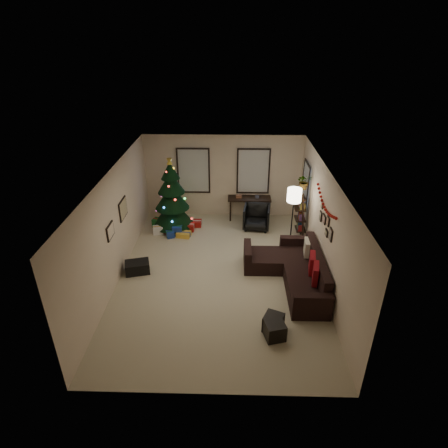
{
  "coord_description": "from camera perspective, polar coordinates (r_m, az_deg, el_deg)",
  "views": [
    {
      "loc": [
        0.33,
        -7.8,
        5.55
      ],
      "look_at": [
        0.1,
        0.6,
        1.15
      ],
      "focal_mm": 29.91,
      "sensor_mm": 36.0,
      "label": 1
    }
  ],
  "objects": [
    {
      "name": "ottoman_near",
      "position": [
        8.02,
        7.55,
        -14.73
      ],
      "size": [
        0.5,
        0.5,
        0.36
      ],
      "primitive_type": "cube",
      "rotation": [
        0.0,
        0.0,
        -0.43
      ],
      "color": "black",
      "rests_on": "floor"
    },
    {
      "name": "potted_plant",
      "position": [
        10.65,
        12.21,
        6.7
      ],
      "size": [
        0.58,
        0.52,
        0.58
      ],
      "primitive_type": "imported",
      "rotation": [
        0.0,
        0.0,
        0.15
      ],
      "color": "#4C4C4C",
      "rests_on": "bookshelf"
    },
    {
      "name": "wall_back",
      "position": [
        12.06,
        -0.1,
        7.26
      ],
      "size": [
        5.0,
        0.0,
        5.0
      ],
      "primitive_type": "plane",
      "rotation": [
        1.57,
        0.0,
        0.0
      ],
      "color": "beige",
      "rests_on": "floor"
    },
    {
      "name": "ceiling",
      "position": [
        8.31,
        -0.81,
        7.58
      ],
      "size": [
        7.0,
        7.0,
        0.0
      ],
      "primitive_type": "plane",
      "rotation": [
        3.14,
        0.0,
        0.0
      ],
      "color": "white",
      "rests_on": "floor"
    },
    {
      "name": "art_map",
      "position": [
        9.84,
        -15.19,
        2.24
      ],
      "size": [
        0.04,
        0.6,
        0.5
      ],
      "color": "black",
      "rests_on": "wall_left"
    },
    {
      "name": "sofa",
      "position": [
        9.41,
        10.66,
        -6.98
      ],
      "size": [
        1.83,
        2.66,
        0.86
      ],
      "color": "black",
      "rests_on": "floor"
    },
    {
      "name": "storage_bin",
      "position": [
        9.84,
        -13.09,
        -6.44
      ],
      "size": [
        0.69,
        0.55,
        0.3
      ],
      "primitive_type": "cube",
      "rotation": [
        0.0,
        0.0,
        0.26
      ],
      "color": "black",
      "rests_on": "floor"
    },
    {
      "name": "wall_right",
      "position": [
        9.12,
        15.15,
        -0.83
      ],
      "size": [
        0.0,
        7.0,
        7.0
      ],
      "primitive_type": "plane",
      "rotation": [
        1.57,
        0.0,
        -1.57
      ],
      "color": "beige",
      "rests_on": "floor"
    },
    {
      "name": "garland",
      "position": [
        8.89,
        15.25,
        3.02
      ],
      "size": [
        0.08,
        1.9,
        0.3
      ],
      "primitive_type": null,
      "color": "#A5140C",
      "rests_on": "wall_right"
    },
    {
      "name": "window_back_left",
      "position": [
        12.02,
        -4.68,
        8.12
      ],
      "size": [
        1.05,
        0.06,
        1.5
      ],
      "color": "#728CB2",
      "rests_on": "wall_back"
    },
    {
      "name": "ottoman_far",
      "position": [
        7.85,
        7.74,
        -15.79
      ],
      "size": [
        0.47,
        0.47,
        0.36
      ],
      "primitive_type": "cube",
      "rotation": [
        0.0,
        0.0,
        0.26
      ],
      "color": "black",
      "rests_on": "floor"
    },
    {
      "name": "window_back_right",
      "position": [
        11.97,
        4.49,
        8.04
      ],
      "size": [
        1.05,
        0.06,
        1.5
      ],
      "color": "#728CB2",
      "rests_on": "wall_back"
    },
    {
      "name": "presents",
      "position": [
        11.54,
        -7.31,
        -0.7
      ],
      "size": [
        1.5,
        1.01,
        0.3
      ],
      "rotation": [
        0.0,
        0.0,
        0.34
      ],
      "color": "maroon",
      "rests_on": "floor"
    },
    {
      "name": "christmas_tree",
      "position": [
        11.43,
        -7.95,
        3.74
      ],
      "size": [
        1.26,
        1.26,
        2.34
      ],
      "rotation": [
        0.0,
        0.0,
        -0.34
      ],
      "color": "black",
      "rests_on": "floor"
    },
    {
      "name": "wall_front",
      "position": [
        6.02,
        -2.1,
        -16.64
      ],
      "size": [
        5.0,
        0.0,
        5.0
      ],
      "primitive_type": "plane",
      "rotation": [
        -1.57,
        0.0,
        0.0
      ],
      "color": "beige",
      "rests_on": "floor"
    },
    {
      "name": "stocking_right",
      "position": [
        12.06,
        0.81,
        7.91
      ],
      "size": [
        0.2,
        0.05,
        0.36
      ],
      "color": "#990F0C",
      "rests_on": "wall_back"
    },
    {
      "name": "pillow_red_b",
      "position": [
        9.1,
        13.3,
        -5.83
      ],
      "size": [
        0.2,
        0.47,
        0.46
      ],
      "primitive_type": "cube",
      "rotation": [
        0.0,
        0.0,
        -0.17
      ],
      "color": "maroon",
      "rests_on": "sofa"
    },
    {
      "name": "stocking_left",
      "position": [
        12.11,
        -0.76,
        8.02
      ],
      "size": [
        0.2,
        0.05,
        0.36
      ],
      "color": "#990F0C",
      "rests_on": "wall_back"
    },
    {
      "name": "desk",
      "position": [
        12.07,
        3.89,
        3.64
      ],
      "size": [
        1.37,
        0.49,
        0.74
      ],
      "color": "black",
      "rests_on": "floor"
    },
    {
      "name": "wall_left",
      "position": [
        9.3,
        -16.34,
        -0.42
      ],
      "size": [
        0.0,
        7.0,
        7.0
      ],
      "primitive_type": "plane",
      "rotation": [
        1.57,
        0.0,
        1.57
      ],
      "color": "beige",
      "rests_on": "floor"
    },
    {
      "name": "pillow_red_a",
      "position": [
        8.76,
        13.8,
        -7.38
      ],
      "size": [
        0.21,
        0.46,
        0.45
      ],
      "primitive_type": "cube",
      "rotation": [
        0.0,
        0.0,
        -0.2
      ],
      "color": "maroon",
      "rests_on": "sofa"
    },
    {
      "name": "art_abstract",
      "position": [
        8.92,
        -16.99,
        -1.06
      ],
      "size": [
        0.04,
        0.45,
        0.35
      ],
      "color": "black",
      "rests_on": "wall_left"
    },
    {
      "name": "floor",
      "position": [
        9.57,
        -0.7,
        -7.78
      ],
      "size": [
        7.0,
        7.0,
        0.0
      ],
      "primitive_type": "plane",
      "color": "#BCAF8E",
      "rests_on": "ground"
    },
    {
      "name": "floor_lamp",
      "position": [
        10.15,
        10.64,
        3.74
      ],
      "size": [
        0.38,
        0.38,
        1.82
      ],
      "rotation": [
        0.0,
        0.0,
        -0.14
      ],
      "color": "black",
      "rests_on": "floor"
    },
    {
      "name": "desk_chair",
      "position": [
        11.61,
        5.0,
        1.06
      ],
      "size": [
        0.8,
        0.76,
        0.75
      ],
      "primitive_type": "imported",
      "rotation": [
        0.0,
        0.0,
        -0.12
      ],
      "color": "black",
      "rests_on": "floor"
    },
    {
      "name": "gallery",
      "position": [
        8.95,
        15.3,
        0.2
      ],
      "size": [
        0.03,
        1.25,
        0.54
      ],
      "color": "black",
      "rests_on": "wall_right"
    },
    {
      "name": "bookshelf",
      "position": [
        11.06,
        11.67,
        1.29
      ],
      "size": [
        0.3,
        0.46,
        1.53
      ],
      "color": "black",
      "rests_on": "floor"
    },
    {
      "name": "pillow_cream",
      "position": [
        9.71,
        12.53,
        -3.52
      ],
      "size": [
        0.16,
        0.42,
        0.41
      ],
      "primitive_type": "cube",
      "rotation": [
        0.0,
        0.0,
        -0.11
      ],
      "color": "beige",
      "rests_on": "sofa"
    },
    {
      "name": "window_right_wall",
      "position": [
        11.31,
        12.43,
        6.01
      ],
      "size": [
        0.06,
        0.9,
        1.3
      ],
      "color": "#728CB2",
      "rests_on": "wall_right"
    }
  ]
}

